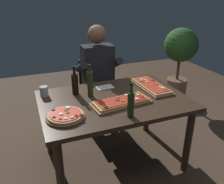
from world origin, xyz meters
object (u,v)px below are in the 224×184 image
(dining_table, at_px, (114,107))
(tumbler_near_camera, at_px, (44,92))
(wine_bottle_dark, at_px, (90,83))
(pizza_rectangular_left, at_px, (151,86))
(diner_chair, at_px, (97,89))
(vinegar_bottle_green, at_px, (130,104))
(pizza_rectangular_front, at_px, (121,102))
(pizza_round_far, at_px, (65,116))
(potted_plant_corner, at_px, (180,56))
(oil_bottle_amber, at_px, (75,84))
(seated_diner, at_px, (99,74))

(dining_table, height_order, tumbler_near_camera, tumbler_near_camera)
(dining_table, xyz_separation_m, wine_bottle_dark, (-0.19, 0.14, 0.23))
(pizza_rectangular_left, height_order, wine_bottle_dark, wine_bottle_dark)
(pizza_rectangular_left, relative_size, diner_chair, 0.62)
(vinegar_bottle_green, bearing_deg, pizza_rectangular_front, 83.76)
(tumbler_near_camera, bearing_deg, diner_chair, 37.47)
(pizza_rectangular_left, bearing_deg, diner_chair, 116.72)
(pizza_round_far, distance_m, wine_bottle_dark, 0.47)
(tumbler_near_camera, distance_m, potted_plant_corner, 2.27)
(vinegar_bottle_green, distance_m, potted_plant_corner, 2.09)
(diner_chair, bearing_deg, pizza_rectangular_front, -94.19)
(pizza_rectangular_front, distance_m, pizza_rectangular_left, 0.51)
(pizza_round_far, xyz_separation_m, diner_chair, (0.60, 1.05, -0.27))
(pizza_round_far, height_order, vinegar_bottle_green, vinegar_bottle_green)
(oil_bottle_amber, distance_m, diner_chair, 0.82)
(pizza_rectangular_front, height_order, oil_bottle_amber, oil_bottle_amber)
(dining_table, distance_m, pizza_round_far, 0.55)
(diner_chair, relative_size, potted_plant_corner, 0.74)
(pizza_round_far, height_order, wine_bottle_dark, wine_bottle_dark)
(vinegar_bottle_green, bearing_deg, potted_plant_corner, 42.58)
(pizza_rectangular_left, xyz_separation_m, diner_chair, (-0.38, 0.75, -0.27))
(tumbler_near_camera, distance_m, diner_chair, 0.94)
(oil_bottle_amber, height_order, diner_chair, oil_bottle_amber)
(pizza_rectangular_left, distance_m, diner_chair, 0.88)
(vinegar_bottle_green, distance_m, diner_chair, 1.28)
(diner_chair, relative_size, seated_diner, 0.65)
(pizza_rectangular_left, distance_m, vinegar_bottle_green, 0.68)
(vinegar_bottle_green, height_order, potted_plant_corner, potted_plant_corner)
(wine_bottle_dark, xyz_separation_m, diner_chair, (0.29, 0.72, -0.39))
(diner_chair, height_order, potted_plant_corner, potted_plant_corner)
(dining_table, height_order, oil_bottle_amber, oil_bottle_amber)
(pizza_rectangular_front, distance_m, tumbler_near_camera, 0.77)
(dining_table, height_order, vinegar_bottle_green, vinegar_bottle_green)
(tumbler_near_camera, height_order, diner_chair, diner_chair)
(wine_bottle_dark, bearing_deg, pizza_round_far, -133.40)
(pizza_round_far, relative_size, vinegar_bottle_green, 1.08)
(dining_table, relative_size, seated_diner, 1.05)
(tumbler_near_camera, bearing_deg, seated_diner, 30.85)
(tumbler_near_camera, bearing_deg, dining_table, -26.91)
(wine_bottle_dark, xyz_separation_m, tumbler_near_camera, (-0.42, 0.18, -0.09))
(wine_bottle_dark, bearing_deg, potted_plant_corner, 27.81)
(vinegar_bottle_green, distance_m, tumbler_near_camera, 0.92)
(tumbler_near_camera, bearing_deg, pizza_rectangular_front, -34.53)
(pizza_rectangular_left, relative_size, seated_diner, 0.41)
(dining_table, xyz_separation_m, seated_diner, (0.09, 0.74, 0.10))
(oil_bottle_amber, bearing_deg, wine_bottle_dark, -41.77)
(seated_diner, bearing_deg, tumbler_near_camera, -149.15)
(pizza_round_far, relative_size, potted_plant_corner, 0.27)
(oil_bottle_amber, xyz_separation_m, seated_diner, (0.41, 0.49, -0.11))
(tumbler_near_camera, bearing_deg, oil_bottle_amber, -12.59)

